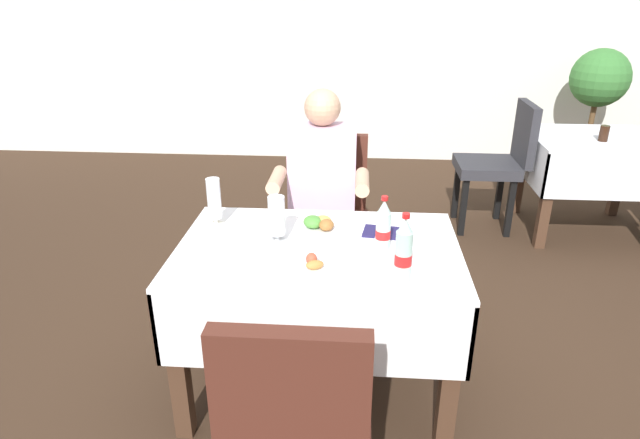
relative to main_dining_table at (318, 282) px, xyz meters
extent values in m
plane|color=#382619|center=(0.04, -0.05, -0.56)|extent=(11.00, 11.00, 0.00)
cube|color=silver|center=(0.04, 3.75, 0.98)|extent=(11.00, 0.12, 3.08)
cube|color=white|center=(0.00, 0.00, 0.16)|extent=(1.19, 0.80, 0.02)
cube|color=white|center=(0.00, -0.39, -0.01)|extent=(1.19, 0.02, 0.32)
cube|color=white|center=(0.00, 0.39, -0.01)|extent=(1.19, 0.02, 0.32)
cube|color=white|center=(-0.59, 0.00, -0.01)|extent=(0.02, 0.80, 0.32)
cube|color=white|center=(0.59, 0.00, -0.01)|extent=(0.02, 0.80, 0.32)
cube|color=#472D1E|center=(-0.53, -0.34, -0.21)|extent=(0.07, 0.07, 0.71)
cube|color=#472D1E|center=(0.53, -0.34, -0.21)|extent=(0.07, 0.07, 0.71)
cube|color=#472D1E|center=(-0.53, 0.34, -0.21)|extent=(0.07, 0.07, 0.71)
cube|color=#472D1E|center=(0.53, 0.34, -0.21)|extent=(0.07, 0.07, 0.71)
cube|color=#4C2319|center=(0.00, 0.70, -0.07)|extent=(0.44, 0.44, 0.08)
cube|color=#4C2319|center=(0.00, 0.95, 0.19)|extent=(0.42, 0.06, 0.44)
cube|color=black|center=(-0.17, 0.53, -0.34)|extent=(0.04, 0.04, 0.45)
cube|color=black|center=(0.17, 0.53, -0.34)|extent=(0.04, 0.04, 0.45)
cube|color=black|center=(-0.17, 0.87, -0.34)|extent=(0.04, 0.04, 0.45)
cube|color=black|center=(0.17, 0.87, -0.34)|extent=(0.04, 0.04, 0.45)
cube|color=#4C2319|center=(0.00, -0.70, -0.07)|extent=(0.44, 0.44, 0.08)
cube|color=#4C2319|center=(0.00, -0.95, 0.19)|extent=(0.42, 0.06, 0.44)
cube|color=black|center=(0.17, -0.53, -0.34)|extent=(0.04, 0.04, 0.45)
cube|color=black|center=(-0.17, -0.53, -0.34)|extent=(0.04, 0.04, 0.45)
cylinder|color=#282D42|center=(-0.11, 0.50, -0.34)|extent=(0.10, 0.10, 0.45)
cylinder|color=#282D42|center=(0.05, 0.50, -0.34)|extent=(0.10, 0.10, 0.45)
cube|color=#282D42|center=(-0.03, 0.66, -0.05)|extent=(0.34, 0.36, 0.12)
cube|color=silver|center=(-0.03, 0.74, 0.26)|extent=(0.36, 0.20, 0.50)
sphere|color=tan|center=(-0.03, 0.74, 0.60)|extent=(0.19, 0.19, 0.19)
cylinder|color=tan|center=(-0.25, 0.51, 0.28)|extent=(0.07, 0.26, 0.07)
cylinder|color=tan|center=(0.18, 0.51, 0.28)|extent=(0.07, 0.26, 0.07)
cube|color=white|center=(0.00, -0.22, 0.18)|extent=(0.25, 0.25, 0.01)
ellipsoid|color=#C14C33|center=(-0.01, -0.19, 0.21)|extent=(0.05, 0.06, 0.05)
ellipsoid|color=#B77A38|center=(0.00, -0.22, 0.20)|extent=(0.08, 0.06, 0.04)
cube|color=white|center=(-0.01, 0.15, 0.18)|extent=(0.22, 0.22, 0.01)
ellipsoid|color=gold|center=(0.01, 0.18, 0.21)|extent=(0.11, 0.11, 0.05)
ellipsoid|color=#4C8E38|center=(-0.04, 0.17, 0.21)|extent=(0.12, 0.12, 0.05)
ellipsoid|color=#99602D|center=(0.03, 0.14, 0.21)|extent=(0.08, 0.09, 0.05)
cylinder|color=white|center=(-0.49, 0.19, 0.17)|extent=(0.07, 0.07, 0.01)
cylinder|color=white|center=(-0.49, 0.19, 0.19)|extent=(0.02, 0.02, 0.03)
cylinder|color=white|center=(-0.49, 0.19, 0.30)|extent=(0.06, 0.06, 0.19)
cylinder|color=gold|center=(-0.49, 0.19, 0.24)|extent=(0.06, 0.06, 0.07)
cylinder|color=white|center=(-0.18, 0.04, 0.17)|extent=(0.07, 0.07, 0.01)
cylinder|color=white|center=(-0.18, 0.04, 0.19)|extent=(0.02, 0.02, 0.03)
cylinder|color=white|center=(-0.18, 0.04, 0.29)|extent=(0.07, 0.07, 0.17)
cylinder|color=black|center=(-0.18, 0.04, 0.25)|extent=(0.07, 0.07, 0.08)
cylinder|color=silver|center=(0.33, -0.26, 0.27)|extent=(0.06, 0.06, 0.20)
cylinder|color=red|center=(0.33, -0.26, 0.26)|extent=(0.06, 0.06, 0.04)
cone|color=silver|center=(0.33, -0.26, 0.40)|extent=(0.06, 0.06, 0.05)
cylinder|color=red|center=(0.33, -0.26, 0.43)|extent=(0.03, 0.03, 0.02)
cylinder|color=silver|center=(0.27, -0.02, 0.26)|extent=(0.06, 0.06, 0.17)
cylinder|color=red|center=(0.27, -0.02, 0.25)|extent=(0.06, 0.06, 0.04)
cone|color=silver|center=(0.27, -0.02, 0.37)|extent=(0.05, 0.05, 0.05)
cylinder|color=red|center=(0.27, -0.02, 0.40)|extent=(0.03, 0.03, 0.02)
cube|color=#231E4C|center=(0.27, 0.15, 0.18)|extent=(0.19, 0.15, 0.01)
cube|color=silver|center=(0.26, 0.16, 0.18)|extent=(0.04, 0.19, 0.01)
cube|color=silver|center=(0.29, 0.15, 0.18)|extent=(0.04, 0.19, 0.01)
cube|color=white|center=(1.87, 1.92, 0.16)|extent=(0.90, 0.79, 0.02)
cube|color=white|center=(1.87, 1.54, -0.01)|extent=(0.90, 0.02, 0.32)
cube|color=white|center=(1.87, 2.31, -0.01)|extent=(0.90, 0.02, 0.32)
cube|color=white|center=(1.43, 1.92, -0.01)|extent=(0.02, 0.79, 0.32)
cube|color=#472D1E|center=(1.48, 1.59, -0.21)|extent=(0.07, 0.07, 0.71)
cube|color=#472D1E|center=(1.48, 2.26, -0.21)|extent=(0.07, 0.07, 0.71)
cube|color=#472D1E|center=(2.26, 2.26, -0.21)|extent=(0.07, 0.07, 0.71)
cube|color=#2D2D33|center=(1.12, 1.92, -0.07)|extent=(0.44, 0.44, 0.08)
cube|color=#2D2D33|center=(1.37, 1.92, 0.19)|extent=(0.06, 0.42, 0.44)
cube|color=black|center=(0.95, 2.09, -0.34)|extent=(0.04, 0.04, 0.45)
cube|color=black|center=(0.95, 1.75, -0.34)|extent=(0.04, 0.04, 0.45)
cube|color=black|center=(1.29, 2.09, -0.34)|extent=(0.04, 0.04, 0.45)
cube|color=black|center=(1.29, 1.75, -0.34)|extent=(0.04, 0.04, 0.45)
cylinder|color=black|center=(1.87, 1.81, 0.23)|extent=(0.06, 0.06, 0.11)
cylinder|color=brown|center=(2.35, 3.20, -0.40)|extent=(0.38, 0.38, 0.32)
cylinder|color=brown|center=(2.35, 3.20, -0.03)|extent=(0.05, 0.05, 0.43)
sphere|color=#387533|center=(2.35, 3.20, 0.40)|extent=(0.53, 0.53, 0.53)
camera|label=1|loc=(0.16, -2.03, 1.18)|focal=30.29mm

